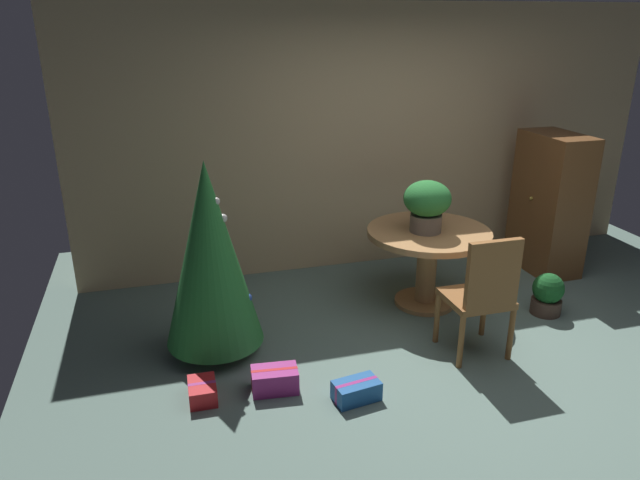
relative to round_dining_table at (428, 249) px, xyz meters
name	(u,v)px	position (x,y,z in m)	size (l,w,h in m)	color
ground_plane	(478,366)	(-0.07, -1.06, -0.53)	(6.60, 6.60, 0.00)	slate
back_wall_panel	(377,139)	(-0.07, 1.14, 0.77)	(6.00, 0.10, 2.60)	tan
round_dining_table	(428,249)	(0.00, 0.00, 0.00)	(1.08, 1.08, 0.71)	#B27F4C
flower_vase	(427,203)	(-0.05, -0.02, 0.43)	(0.41, 0.41, 0.45)	#665B51
wooden_chair_near	(483,292)	(0.00, -0.92, 0.01)	(0.46, 0.43, 0.98)	brown
holiday_tree	(210,255)	(-1.92, -0.30, 0.27)	(0.74, 0.74, 1.52)	brown
gift_box_purple	(275,380)	(-1.58, -0.94, -0.45)	(0.34, 0.23, 0.17)	#9E287A
gift_box_red	(202,391)	(-2.08, -0.91, -0.47)	(0.19, 0.26, 0.13)	red
gift_box_blue	(356,391)	(-1.07, -1.20, -0.46)	(0.33, 0.23, 0.14)	#1E569E
wooden_cabinet	(549,203)	(1.54, 0.43, 0.17)	(0.45, 0.76, 1.40)	brown
potted_plant	(548,294)	(0.94, -0.46, -0.35)	(0.27, 0.27, 0.37)	#4C382D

